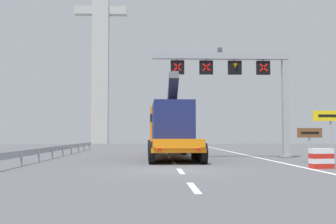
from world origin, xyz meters
TOP-DOWN VIEW (x-y plane):
  - ground at (0.00, 0.00)m, footprint 112.00×112.00m
  - lane_markings at (0.36, 22.06)m, footprint 0.20×58.73m
  - edge_line_right at (6.20, 12.00)m, footprint 0.20×63.00m
  - overhead_lane_gantry at (5.10, 10.11)m, footprint 9.36×0.90m
  - heavy_haul_truck_orange at (0.38, 11.40)m, footprint 3.20×14.10m
  - exit_sign_yellow at (7.90, 2.32)m, footprint 1.78×0.15m
  - tourist_info_sign_brown at (7.90, 5.22)m, footprint 1.39×0.15m
  - crash_barrier_striped at (6.85, 0.97)m, footprint 1.06×0.63m
  - guardrail_left at (-7.24, 12.72)m, footprint 0.13×29.45m
  - bridge_pylon_distant at (-9.74, 56.21)m, footprint 9.00×2.00m

SIDE VIEW (x-z plane):
  - ground at x=0.00m, z-range 0.00..0.00m
  - edge_line_right at x=6.20m, z-range 0.00..0.01m
  - lane_markings at x=0.36m, z-range 0.00..0.01m
  - crash_barrier_striped at x=6.85m, z-range 0.00..0.90m
  - guardrail_left at x=-7.24m, z-range 0.18..0.94m
  - tourist_info_sign_brown at x=7.90m, z-range 0.48..2.38m
  - heavy_haul_truck_orange at x=0.38m, z-range -0.66..4.64m
  - exit_sign_yellow at x=7.90m, z-range 0.74..3.45m
  - overhead_lane_gantry at x=5.10m, z-range 1.88..9.22m
  - bridge_pylon_distant at x=-9.74m, z-range 0.39..37.60m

